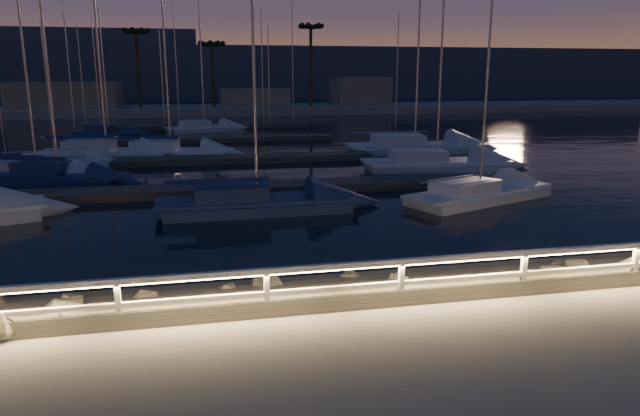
# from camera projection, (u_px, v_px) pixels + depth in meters

# --- Properties ---
(ground) EXTENTS (400.00, 400.00, 0.00)m
(ground) POSITION_uv_depth(u_px,v_px,m) (220.00, 319.00, 11.98)
(ground) COLOR gray
(ground) RESTS_ON ground
(harbor_water) EXTENTS (400.00, 440.00, 0.60)m
(harbor_water) POSITION_uv_depth(u_px,v_px,m) (204.00, 157.00, 41.93)
(harbor_water) COLOR black
(harbor_water) RESTS_ON ground
(guard_rail) EXTENTS (44.11, 0.12, 1.06)m
(guard_rail) POSITION_uv_depth(u_px,v_px,m) (215.00, 285.00, 11.79)
(guard_rail) COLOR white
(guard_rail) RESTS_ON ground
(floating_docks) EXTENTS (22.00, 36.00, 0.40)m
(floating_docks) POSITION_uv_depth(u_px,v_px,m) (203.00, 148.00, 43.02)
(floating_docks) COLOR #60584F
(floating_docks) RESTS_ON ground
(far_shore) EXTENTS (160.00, 14.00, 5.20)m
(far_shore) POSITION_uv_depth(u_px,v_px,m) (199.00, 107.00, 82.41)
(far_shore) COLOR gray
(far_shore) RESTS_ON ground
(palm_left) EXTENTS (3.00, 3.00, 11.20)m
(palm_left) POSITION_uv_depth(u_px,v_px,m) (136.00, 35.00, 76.61)
(palm_left) COLOR brown
(palm_left) RESTS_ON ground
(palm_center) EXTENTS (3.00, 3.00, 9.70)m
(palm_center) POSITION_uv_depth(u_px,v_px,m) (212.00, 46.00, 79.88)
(palm_center) COLOR brown
(palm_center) RESTS_ON ground
(palm_right) EXTENTS (3.00, 3.00, 12.20)m
(palm_right) POSITION_uv_depth(u_px,v_px,m) (311.00, 31.00, 81.23)
(palm_right) COLOR brown
(palm_right) RESTS_ON ground
(distant_hills) EXTENTS (230.00, 37.50, 18.00)m
(distant_hills) POSITION_uv_depth(u_px,v_px,m) (101.00, 75.00, 133.75)
(distant_hills) COLOR #384358
(distant_hills) RESTS_ON ground
(sailboat_a) EXTENTS (7.22, 4.04, 11.94)m
(sailboat_a) POSITION_uv_depth(u_px,v_px,m) (55.00, 176.00, 29.69)
(sailboat_a) COLOR navy
(sailboat_a) RESTS_ON ground
(sailboat_c) EXTENTS (8.33, 2.69, 14.01)m
(sailboat_c) POSITION_uv_depth(u_px,v_px,m) (252.00, 201.00, 23.80)
(sailboat_c) COLOR navy
(sailboat_c) RESTS_ON ground
(sailboat_d) EXTENTS (8.00, 4.92, 13.13)m
(sailboat_d) POSITION_uv_depth(u_px,v_px,m) (476.00, 192.00, 25.77)
(sailboat_d) COLOR silver
(sailboat_d) RESTS_ON ground
(sailboat_e) EXTENTS (6.26, 3.06, 10.33)m
(sailboat_e) POSITION_uv_depth(u_px,v_px,m) (55.00, 163.00, 34.23)
(sailboat_e) COLOR silver
(sailboat_e) RESTS_ON ground
(sailboat_f) EXTENTS (7.33, 4.42, 12.12)m
(sailboat_f) POSITION_uv_depth(u_px,v_px,m) (34.00, 173.00, 30.85)
(sailboat_f) COLOR silver
(sailboat_f) RESTS_ON ground
(sailboat_g) EXTENTS (8.64, 4.25, 14.14)m
(sailboat_g) POSITION_uv_depth(u_px,v_px,m) (168.00, 151.00, 39.21)
(sailboat_g) COLOR silver
(sailboat_g) RESTS_ON ground
(sailboat_h) EXTENTS (9.15, 3.63, 15.08)m
(sailboat_h) POSITION_uv_depth(u_px,v_px,m) (432.00, 162.00, 34.32)
(sailboat_h) COLOR silver
(sailboat_h) RESTS_ON ground
(sailboat_i) EXTENTS (6.76, 4.41, 11.32)m
(sailboat_i) POSITION_uv_depth(u_px,v_px,m) (107.00, 133.00, 51.65)
(sailboat_i) COLOR navy
(sailboat_i) RESTS_ON ground
(sailboat_j) EXTENTS (8.91, 3.66, 14.76)m
(sailboat_j) POSITION_uv_depth(u_px,v_px,m) (103.00, 152.00, 38.42)
(sailboat_j) COLOR silver
(sailboat_j) RESTS_ON ground
(sailboat_l) EXTENTS (10.26, 3.67, 17.04)m
(sailboat_l) POSITION_uv_depth(u_px,v_px,m) (411.00, 146.00, 41.90)
(sailboat_l) COLOR silver
(sailboat_l) RESTS_ON ground
(sailboat_n) EXTENTS (7.75, 4.87, 12.86)m
(sailboat_n) POSITION_uv_depth(u_px,v_px,m) (202.00, 127.00, 56.62)
(sailboat_n) COLOR silver
(sailboat_n) RESTS_ON ground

